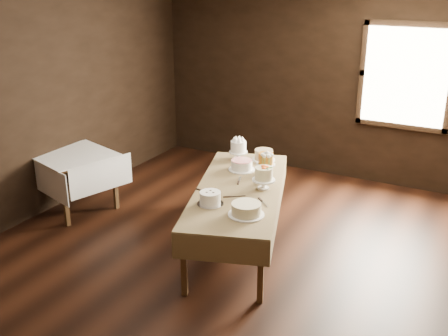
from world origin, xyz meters
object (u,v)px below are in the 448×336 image
side_table (74,161)px  cake_cream (246,210)px  cake_server_d (267,178)px  cake_lattice (242,166)px  cake_server_a (239,196)px  cake_server_c (240,179)px  cake_server_e (208,193)px  cake_flowers (264,179)px  display_table (239,192)px  cake_server_b (264,204)px  cake_speckled (264,155)px  flower_vase (266,176)px  cake_caramel (266,164)px  cake_swirl (210,199)px  cake_meringue (238,151)px

side_table → cake_cream: 2.73m
cake_server_d → side_table: bearing=116.9°
cake_lattice → cake_cream: 1.24m
cake_server_a → cake_server_c: bearing=78.3°
cake_server_e → cake_flowers: bearing=51.0°
cake_server_c → cake_server_e: 0.53m
display_table → cake_server_b: bearing=-32.5°
cake_flowers → cake_server_e: size_ratio=1.08×
cake_speckled → flower_vase: (0.32, -0.64, 0.00)m
cake_server_d → cake_caramel: bearing=46.0°
cake_caramel → cake_flowers: cake_caramel is taller
cake_lattice → cake_server_b: 1.01m
cake_speckled → cake_cream: bearing=-71.4°
cake_swirl → cake_speckled: bearing=93.3°
cake_server_c → cake_meringue: bearing=8.7°
cake_speckled → cake_flowers: size_ratio=1.21×
cake_server_c → cake_speckled: bearing=-17.3°
side_table → cake_server_c: 2.23m
cake_speckled → cake_server_b: bearing=-65.0°
cake_server_a → flower_vase: 0.54m
cake_caramel → side_table: bearing=-164.6°
cake_flowers → cake_swirl: 0.71m
cake_lattice → cake_server_a: 0.80m
cake_caramel → cake_swirl: (-0.12, -1.08, -0.05)m
flower_vase → side_table: bearing=-170.2°
cake_server_b → cake_server_c: (-0.54, 0.50, 0.00)m
cake_server_a → cake_server_d: (0.05, 0.61, 0.00)m
side_table → flower_vase: 2.53m
cake_flowers → flower_vase: cake_flowers is taller
side_table → cake_caramel: bearing=15.4°
cake_flowers → cake_cream: 0.70m
cake_cream → cake_server_c: bearing=120.9°
cake_server_e → flower_vase: size_ratio=1.77×
cake_meringue → cake_cream: bearing=-60.1°
cake_flowers → cake_server_b: bearing=-63.8°
cake_speckled → cake_server_b: size_ratio=1.30×
cake_meringue → cake_flowers: bearing=-46.8°
display_table → cake_server_a: size_ratio=10.29×
side_table → cake_server_e: (2.08, -0.17, 0.05)m
cake_lattice → side_table: bearing=-163.4°
cake_caramel → cake_server_d: size_ratio=1.10×
cake_speckled → cake_flowers: (0.39, -0.85, 0.05)m
cake_lattice → cake_caramel: bearing=6.8°
cake_meringue → cake_flowers: 1.00m
cake_cream → cake_server_c: cake_cream is taller
cake_speckled → cake_cream: cake_speckled is taller
cake_cream → cake_server_c: size_ratio=1.62×
cake_swirl → flower_vase: size_ratio=2.01×
cake_flowers → cake_meringue: bearing=133.2°
cake_swirl → cake_server_b: cake_swirl is taller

